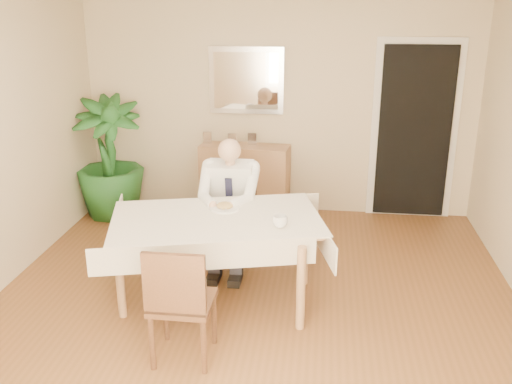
# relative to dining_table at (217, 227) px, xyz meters

# --- Properties ---
(room) EXTENTS (5.00, 5.02, 2.60)m
(room) POSITION_rel_dining_table_xyz_m (0.31, -0.24, 0.63)
(room) COLOR brown
(room) RESTS_ON ground
(window) EXTENTS (1.34, 0.04, 1.44)m
(window) POSITION_rel_dining_table_xyz_m (0.31, -2.71, 0.78)
(window) COLOR silver
(window) RESTS_ON room
(doorway) EXTENTS (0.96, 0.07, 2.10)m
(doorway) POSITION_rel_dining_table_xyz_m (1.86, 2.22, 0.33)
(doorway) COLOR silver
(doorway) RESTS_ON ground
(mirror) EXTENTS (0.86, 0.04, 0.76)m
(mirror) POSITION_rel_dining_table_xyz_m (-0.06, 2.23, 0.88)
(mirror) COLOR silver
(mirror) RESTS_ON room
(dining_table) EXTENTS (1.96, 1.44, 0.75)m
(dining_table) POSITION_rel_dining_table_xyz_m (0.00, 0.00, 0.00)
(dining_table) COLOR #946C46
(dining_table) RESTS_ON ground
(chair_far) EXTENTS (0.45, 0.45, 0.91)m
(chair_far) POSITION_rel_dining_table_xyz_m (-0.00, 0.88, -0.16)
(chair_far) COLOR #482918
(chair_far) RESTS_ON ground
(chair_near) EXTENTS (0.43, 0.43, 0.90)m
(chair_near) POSITION_rel_dining_table_xyz_m (-0.09, -0.91, -0.16)
(chair_near) COLOR #482918
(chair_near) RESTS_ON ground
(seated_man) EXTENTS (0.48, 0.72, 1.24)m
(seated_man) POSITION_rel_dining_table_xyz_m (0.00, 0.59, 0.02)
(seated_man) COLOR white
(seated_man) RESTS_ON ground
(plate) EXTENTS (0.26, 0.26, 0.02)m
(plate) POSITION_rel_dining_table_xyz_m (0.03, 0.21, 0.09)
(plate) COLOR white
(plate) RESTS_ON dining_table
(food) EXTENTS (0.14, 0.14, 0.06)m
(food) POSITION_rel_dining_table_xyz_m (0.03, 0.21, 0.11)
(food) COLOR olive
(food) RESTS_ON dining_table
(knife) EXTENTS (0.01, 0.13, 0.01)m
(knife) POSITION_rel_dining_table_xyz_m (0.07, 0.15, 0.11)
(knife) COLOR silver
(knife) RESTS_ON dining_table
(fork) EXTENTS (0.01, 0.13, 0.01)m
(fork) POSITION_rel_dining_table_xyz_m (-0.01, 0.15, 0.11)
(fork) COLOR silver
(fork) RESTS_ON dining_table
(coffee_mug) EXTENTS (0.14, 0.14, 0.09)m
(coffee_mug) POSITION_rel_dining_table_xyz_m (0.53, -0.14, 0.13)
(coffee_mug) COLOR white
(coffee_mug) RESTS_ON dining_table
(sideboard) EXTENTS (1.06, 0.45, 0.83)m
(sideboard) POSITION_rel_dining_table_xyz_m (-0.06, 2.08, -0.26)
(sideboard) COLOR #946C46
(sideboard) RESTS_ON ground
(photo_frame_left) EXTENTS (0.10, 0.02, 0.14)m
(photo_frame_left) POSITION_rel_dining_table_xyz_m (-0.51, 2.12, 0.23)
(photo_frame_left) COLOR silver
(photo_frame_left) RESTS_ON sideboard
(photo_frame_center) EXTENTS (0.10, 0.02, 0.14)m
(photo_frame_center) POSITION_rel_dining_table_xyz_m (-0.20, 2.09, 0.23)
(photo_frame_center) COLOR silver
(photo_frame_center) RESTS_ON sideboard
(photo_frame_right) EXTENTS (0.10, 0.02, 0.14)m
(photo_frame_right) POSITION_rel_dining_table_xyz_m (0.02, 2.13, 0.23)
(photo_frame_right) COLOR silver
(photo_frame_right) RESTS_ON sideboard
(potted_palm) EXTENTS (1.02, 1.02, 1.40)m
(potted_palm) POSITION_rel_dining_table_xyz_m (-1.61, 1.82, 0.03)
(potted_palm) COLOR #1A4C1A
(potted_palm) RESTS_ON ground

